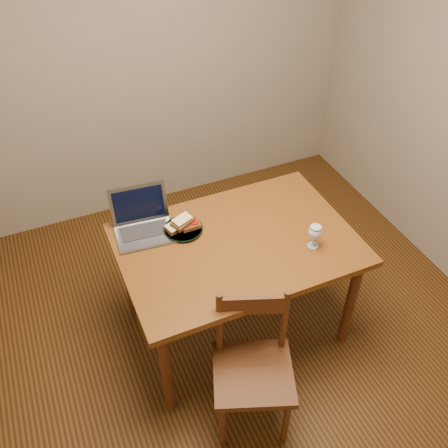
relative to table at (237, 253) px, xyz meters
name	(u,v)px	position (x,y,z in m)	size (l,w,h in m)	color
floor	(237,339)	(-0.03, -0.11, -0.66)	(3.20, 3.20, 0.02)	black
back_wall	(142,46)	(-0.03, 1.50, 0.65)	(3.20, 0.02, 2.60)	gray
table	(237,253)	(0.00, 0.00, 0.00)	(1.30, 0.90, 0.74)	#4B290C
chair	(253,364)	(-0.17, -0.57, -0.19)	(0.51, 0.50, 0.43)	#37190B
plate	(183,229)	(-0.24, 0.21, 0.10)	(0.22, 0.22, 0.02)	black
sandwich_cheese	(176,226)	(-0.28, 0.22, 0.12)	(0.12, 0.07, 0.04)	#381E0C
sandwich_tomato	(191,225)	(-0.20, 0.20, 0.12)	(0.11, 0.06, 0.03)	#381E0C
sandwich_top	(182,222)	(-0.24, 0.21, 0.15)	(0.12, 0.07, 0.04)	#381E0C
milk_glass	(314,236)	(0.37, -0.20, 0.16)	(0.07, 0.07, 0.14)	white
laptop	(142,220)	(-0.44, 0.32, 0.15)	(0.35, 0.32, 0.23)	slate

